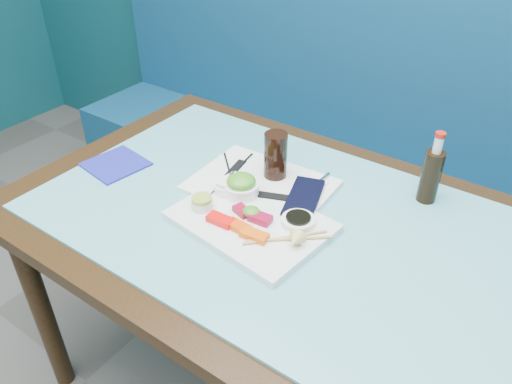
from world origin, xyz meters
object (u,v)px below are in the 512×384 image
Objects in this scene: serving_tray at (261,186)px; sashimi_plate at (251,222)px; cola_glass at (276,155)px; dining_table at (277,243)px; cola_bottle_body at (431,177)px; blue_napkin at (116,164)px; booth_bench at (388,188)px; seaweed_bowl at (241,190)px.

sashimi_plate is at bearing -66.25° from serving_tray.
cola_glass is at bearing 77.34° from serving_tray.
dining_table is at bearing -37.92° from serving_tray.
cola_bottle_body is 0.88m from blue_napkin.
cola_glass reaches higher than blue_napkin.
cola_glass is (0.01, 0.05, 0.07)m from serving_tray.
booth_bench is 20.91× the size of cola_bottle_body.
dining_table is 0.17m from seaweed_bowl.
sashimi_plate reaches higher than dining_table.
booth_bench is 2.14× the size of dining_table.
serving_tray is 0.44m from cola_bottle_body.
serving_tray is 0.08m from seaweed_bowl.
dining_table is 0.43m from cola_bottle_body.
cola_bottle_body is (0.28, -0.56, 0.45)m from booth_bench.
seaweed_bowl is at bearing -99.95° from serving_tray.
seaweed_bowl is 0.70× the size of cola_glass.
cola_glass reaches higher than serving_tray.
seaweed_bowl is 0.64× the size of cola_bottle_body.
booth_bench reaches higher than dining_table.
seaweed_bowl is at bearing 10.36° from blue_napkin.
seaweed_bowl reaches higher than blue_napkin.
seaweed_bowl is at bearing -98.01° from booth_bench.
blue_napkin is at bearing -169.64° from seaweed_bowl.
booth_bench is 19.25× the size of blue_napkin.
serving_tray is 2.79× the size of cola_glass.
sashimi_plate reaches higher than serving_tray.
booth_bench reaches higher than cola_bottle_body.
serving_tray is (-0.07, 0.15, -0.00)m from sashimi_plate.
seaweed_bowl reaches higher than dining_table.
booth_bench reaches higher than blue_napkin.
cola_glass is 0.91× the size of cola_bottle_body.
cola_glass is (-0.10, -0.71, 0.46)m from booth_bench.
seaweed_bowl is (-0.12, -0.84, 0.42)m from booth_bench.
booth_bench is at bearing 79.60° from serving_tray.
seaweed_bowl is 0.14m from cola_glass.
cola_glass is (0.02, 0.13, 0.05)m from seaweed_bowl.
sashimi_plate is 0.49m from blue_napkin.
dining_table is 3.80× the size of sashimi_plate.
cola_glass is 0.41m from cola_bottle_body.
seaweed_bowl is (-0.12, 0.00, 0.12)m from dining_table.
serving_tray reaches higher than blue_napkin.
serving_tray is at bearing -98.05° from booth_bench.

